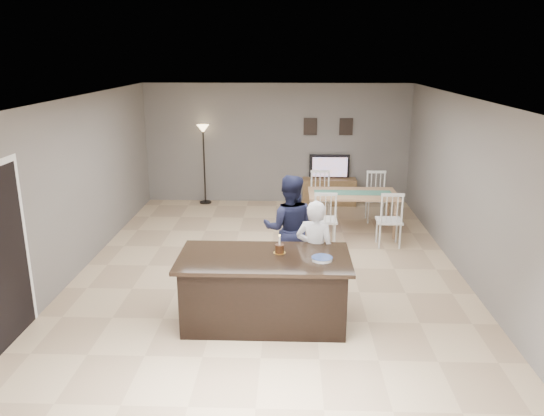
{
  "coord_description": "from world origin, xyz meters",
  "views": [
    {
      "loc": [
        0.32,
        -7.95,
        3.34
      ],
      "look_at": [
        0.04,
        -0.3,
        1.09
      ],
      "focal_mm": 35.0,
      "sensor_mm": 36.0,
      "label": 1
    }
  ],
  "objects_px": {
    "plate_stack": "(322,259)",
    "floor_lamp": "(203,143)",
    "kitchen_island": "(264,289)",
    "woman": "(315,253)",
    "dining_table": "(353,200)",
    "tv_console": "(329,192)",
    "man": "(289,228)",
    "television": "(330,167)",
    "birthday_cake": "(280,249)"
  },
  "relations": [
    {
      "from": "kitchen_island",
      "to": "birthday_cake",
      "type": "relative_size",
      "value": 8.85
    },
    {
      "from": "tv_console",
      "to": "dining_table",
      "type": "xyz_separation_m",
      "value": [
        0.3,
        -1.95,
        0.35
      ]
    },
    {
      "from": "tv_console",
      "to": "woman",
      "type": "xyz_separation_m",
      "value": [
        -0.54,
        -5.02,
        0.44
      ]
    },
    {
      "from": "woman",
      "to": "dining_table",
      "type": "bearing_deg",
      "value": -85.1
    },
    {
      "from": "kitchen_island",
      "to": "television",
      "type": "height_order",
      "value": "television"
    },
    {
      "from": "kitchen_island",
      "to": "floor_lamp",
      "type": "bearing_deg",
      "value": 106.39
    },
    {
      "from": "dining_table",
      "to": "birthday_cake",
      "type": "bearing_deg",
      "value": -110.7
    },
    {
      "from": "kitchen_island",
      "to": "man",
      "type": "bearing_deg",
      "value": 77.22
    },
    {
      "from": "tv_console",
      "to": "dining_table",
      "type": "height_order",
      "value": "dining_table"
    },
    {
      "from": "television",
      "to": "plate_stack",
      "type": "height_order",
      "value": "television"
    },
    {
      "from": "plate_stack",
      "to": "birthday_cake",
      "type": "bearing_deg",
      "value": 155.95
    },
    {
      "from": "woman",
      "to": "dining_table",
      "type": "xyz_separation_m",
      "value": [
        0.85,
        3.07,
        -0.09
      ]
    },
    {
      "from": "plate_stack",
      "to": "floor_lamp",
      "type": "relative_size",
      "value": 0.14
    },
    {
      "from": "tv_console",
      "to": "floor_lamp",
      "type": "bearing_deg",
      "value": 179.6
    },
    {
      "from": "woman",
      "to": "floor_lamp",
      "type": "xyz_separation_m",
      "value": [
        -2.3,
        5.04,
        0.66
      ]
    },
    {
      "from": "kitchen_island",
      "to": "birthday_cake",
      "type": "bearing_deg",
      "value": 34.65
    },
    {
      "from": "woman",
      "to": "plate_stack",
      "type": "xyz_separation_m",
      "value": [
        0.06,
        -0.65,
        0.18
      ]
    },
    {
      "from": "birthday_cake",
      "to": "dining_table",
      "type": "distance_m",
      "value": 3.74
    },
    {
      "from": "television",
      "to": "dining_table",
      "type": "distance_m",
      "value": 2.06
    },
    {
      "from": "woman",
      "to": "dining_table",
      "type": "relative_size",
      "value": 0.79
    },
    {
      "from": "kitchen_island",
      "to": "woman",
      "type": "xyz_separation_m",
      "value": [
        0.66,
        0.55,
        0.28
      ]
    },
    {
      "from": "man",
      "to": "birthday_cake",
      "type": "relative_size",
      "value": 6.73
    },
    {
      "from": "birthday_cake",
      "to": "floor_lamp",
      "type": "bearing_deg",
      "value": 108.55
    },
    {
      "from": "television",
      "to": "kitchen_island",
      "type": "bearing_deg",
      "value": 77.99
    },
    {
      "from": "dining_table",
      "to": "floor_lamp",
      "type": "xyz_separation_m",
      "value": [
        -3.15,
        1.97,
        0.75
      ]
    },
    {
      "from": "dining_table",
      "to": "floor_lamp",
      "type": "distance_m",
      "value": 3.79
    },
    {
      "from": "dining_table",
      "to": "kitchen_island",
      "type": "bearing_deg",
      "value": -112.6
    },
    {
      "from": "television",
      "to": "floor_lamp",
      "type": "height_order",
      "value": "floor_lamp"
    },
    {
      "from": "tv_console",
      "to": "floor_lamp",
      "type": "xyz_separation_m",
      "value": [
        -2.84,
        0.02,
        1.1
      ]
    },
    {
      "from": "plate_stack",
      "to": "dining_table",
      "type": "xyz_separation_m",
      "value": [
        0.79,
        3.72,
        -0.27
      ]
    },
    {
      "from": "birthday_cake",
      "to": "plate_stack",
      "type": "bearing_deg",
      "value": -24.05
    },
    {
      "from": "kitchen_island",
      "to": "floor_lamp",
      "type": "xyz_separation_m",
      "value": [
        -1.64,
        5.59,
        0.94
      ]
    },
    {
      "from": "tv_console",
      "to": "man",
      "type": "xyz_separation_m",
      "value": [
        -0.89,
        -4.22,
        0.52
      ]
    },
    {
      "from": "kitchen_island",
      "to": "plate_stack",
      "type": "height_order",
      "value": "plate_stack"
    },
    {
      "from": "woman",
      "to": "dining_table",
      "type": "height_order",
      "value": "woman"
    },
    {
      "from": "birthday_cake",
      "to": "plate_stack",
      "type": "height_order",
      "value": "birthday_cake"
    },
    {
      "from": "man",
      "to": "dining_table",
      "type": "relative_size",
      "value": 0.87
    },
    {
      "from": "plate_stack",
      "to": "dining_table",
      "type": "height_order",
      "value": "dining_table"
    },
    {
      "from": "woman",
      "to": "television",
      "type": "bearing_deg",
      "value": -75.75
    },
    {
      "from": "birthday_cake",
      "to": "tv_console",
      "type": "bearing_deg",
      "value": 79.46
    },
    {
      "from": "tv_console",
      "to": "birthday_cake",
      "type": "relative_size",
      "value": 4.94
    },
    {
      "from": "kitchen_island",
      "to": "television",
      "type": "xyz_separation_m",
      "value": [
        1.2,
        5.64,
        0.41
      ]
    },
    {
      "from": "tv_console",
      "to": "man",
      "type": "relative_size",
      "value": 0.73
    },
    {
      "from": "plate_stack",
      "to": "tv_console",
      "type": "bearing_deg",
      "value": 85.1
    },
    {
      "from": "birthday_cake",
      "to": "kitchen_island",
      "type": "bearing_deg",
      "value": -145.35
    },
    {
      "from": "television",
      "to": "woman",
      "type": "height_order",
      "value": "woman"
    },
    {
      "from": "woman",
      "to": "plate_stack",
      "type": "height_order",
      "value": "woman"
    },
    {
      "from": "tv_console",
      "to": "woman",
      "type": "relative_size",
      "value": 0.81
    },
    {
      "from": "tv_console",
      "to": "floor_lamp",
      "type": "relative_size",
      "value": 0.67
    },
    {
      "from": "man",
      "to": "dining_table",
      "type": "distance_m",
      "value": 2.57
    }
  ]
}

